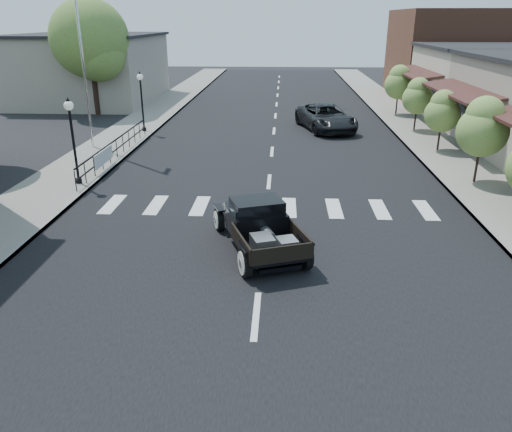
{
  "coord_description": "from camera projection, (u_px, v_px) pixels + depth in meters",
  "views": [
    {
      "loc": [
        0.52,
        -12.66,
        6.29
      ],
      "look_at": [
        -0.2,
        0.65,
        1.0
      ],
      "focal_mm": 35.0,
      "sensor_mm": 36.0,
      "label": 1
    }
  ],
  "objects": [
    {
      "name": "sidewalk_left",
      "position": [
        124.0,
        136.0,
        28.42
      ],
      "size": [
        3.0,
        80.0,
        0.15
      ],
      "primitive_type": "cube",
      "color": "gray",
      "rests_on": "ground"
    },
    {
      "name": "ground",
      "position": [
        262.0,
        257.0,
        14.1
      ],
      "size": [
        120.0,
        120.0,
        0.0
      ],
      "primitive_type": "plane",
      "color": "black",
      "rests_on": "ground"
    },
    {
      "name": "lamp_post_c",
      "position": [
        142.0,
        102.0,
        28.65
      ],
      "size": [
        0.36,
        0.36,
        3.37
      ],
      "primitive_type": null,
      "color": "black",
      "rests_on": "sidewalk_left"
    },
    {
      "name": "sidewalk_right",
      "position": [
        427.0,
        139.0,
        27.57
      ],
      "size": [
        3.0,
        80.0,
        0.15
      ],
      "primitive_type": "cube",
      "color": "gray",
      "rests_on": "ground"
    },
    {
      "name": "far_building_right",
      "position": [
        463.0,
        54.0,
        41.73
      ],
      "size": [
        11.0,
        10.0,
        7.0
      ],
      "primitive_type": "cube",
      "color": "brown",
      "rests_on": "ground"
    },
    {
      "name": "flagpole",
      "position": [
        79.0,
        27.0,
        23.52
      ],
      "size": [
        0.12,
        0.12,
        11.5
      ],
      "primitive_type": "cylinder",
      "color": "silver",
      "rests_on": "sidewalk_left"
    },
    {
      "name": "small_tree_b",
      "position": [
        481.0,
        142.0,
        19.57
      ],
      "size": [
        1.97,
        1.97,
        3.29
      ],
      "primitive_type": null,
      "color": "olive",
      "rests_on": "sidewalk_right"
    },
    {
      "name": "banner",
      "position": [
        104.0,
        163.0,
        21.72
      ],
      "size": [
        0.04,
        2.2,
        0.6
      ],
      "primitive_type": null,
      "color": "silver",
      "rests_on": "sidewalk_left"
    },
    {
      "name": "small_tree_e",
      "position": [
        398.0,
        91.0,
        33.83
      ],
      "size": [
        1.9,
        1.9,
        3.16
      ],
      "primitive_type": null,
      "color": "olive",
      "rests_on": "sidewalk_right"
    },
    {
      "name": "lamp_post_b",
      "position": [
        73.0,
        142.0,
        19.37
      ],
      "size": [
        0.36,
        0.36,
        3.37
      ],
      "primitive_type": null,
      "color": "black",
      "rests_on": "sidewalk_left"
    },
    {
      "name": "hotrod_pickup",
      "position": [
        259.0,
        225.0,
        14.33
      ],
      "size": [
        3.39,
        4.79,
        1.51
      ],
      "primitive_type": null,
      "rotation": [
        0.0,
        0.0,
        0.35
      ],
      "color": "black",
      "rests_on": "ground"
    },
    {
      "name": "road_markings",
      "position": [
        271.0,
        163.0,
        23.38
      ],
      "size": [
        12.0,
        60.0,
        0.06
      ],
      "primitive_type": null,
      "color": "silver",
      "rests_on": "ground"
    },
    {
      "name": "railing",
      "position": [
        116.0,
        147.0,
        23.51
      ],
      "size": [
        0.08,
        10.0,
        1.0
      ],
      "primitive_type": null,
      "color": "black",
      "rests_on": "sidewalk_left"
    },
    {
      "name": "low_building_left",
      "position": [
        90.0,
        69.0,
        39.92
      ],
      "size": [
        10.0,
        12.0,
        5.0
      ],
      "primitive_type": "cube",
      "color": "#A99C8E",
      "rests_on": "ground"
    },
    {
      "name": "road",
      "position": [
        273.0,
        139.0,
        28.02
      ],
      "size": [
        14.0,
        80.0,
        0.02
      ],
      "primitive_type": "cube",
      "color": "black",
      "rests_on": "ground"
    },
    {
      "name": "small_tree_d",
      "position": [
        417.0,
        105.0,
        29.02
      ],
      "size": [
        1.75,
        1.75,
        2.91
      ],
      "primitive_type": null,
      "color": "olive",
      "rests_on": "sidewalk_right"
    },
    {
      "name": "storefront_far",
      "position": [
        503.0,
        84.0,
        32.94
      ],
      "size": [
        10.0,
        9.0,
        4.5
      ],
      "primitive_type": "cube",
      "color": "#B3A797",
      "rests_on": "ground"
    },
    {
      "name": "big_tree_far",
      "position": [
        92.0,
        58.0,
        33.73
      ],
      "size": [
        5.21,
        5.21,
        7.66
      ],
      "primitive_type": null,
      "color": "#567431",
      "rests_on": "ground"
    },
    {
      "name": "small_tree_c",
      "position": [
        441.0,
        122.0,
        24.5
      ],
      "size": [
        1.71,
        1.71,
        2.86
      ],
      "primitive_type": null,
      "color": "olive",
      "rests_on": "sidewalk_right"
    },
    {
      "name": "second_car",
      "position": [
        326.0,
        118.0,
        29.94
      ],
      "size": [
        3.85,
        5.89,
        1.51
      ],
      "primitive_type": "imported",
      "rotation": [
        0.0,
        0.0,
        0.27
      ],
      "color": "black",
      "rests_on": "ground"
    }
  ]
}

